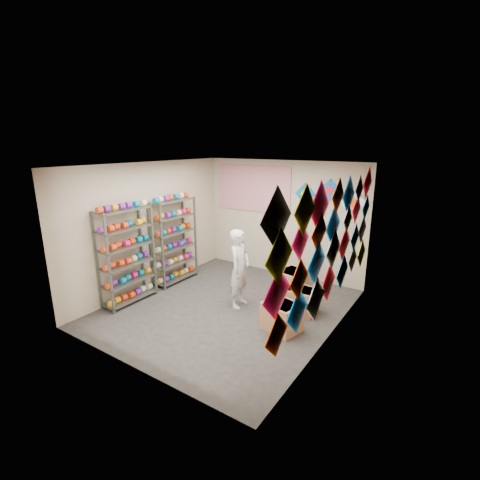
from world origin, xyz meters
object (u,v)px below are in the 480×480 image
Objects in this scene: carton_b at (301,300)px; shelf_rack_back at (174,241)px; shelf_rack_front at (127,256)px; carton_c at (292,282)px; carton_a at (282,317)px; shopkeeper at (240,269)px.

shelf_rack_back is at bearing -177.25° from carton_b.
shelf_rack_front is 3.39m from carton_c.
carton_a is at bearing 12.80° from shelf_rack_front.
carton_c reaches higher than carton_b.
shelf_rack_front is 1.30m from shelf_rack_back.
carton_b is at bearing 3.18° from shelf_rack_back.
carton_a is 1.00× the size of carton_c.
carton_c is at bearing 126.62° from carton_b.
shopkeeper is 2.70× the size of carton_b.
shopkeeper is (1.93, -0.24, -0.19)m from shelf_rack_back.
carton_c is (-0.50, 0.67, 0.02)m from carton_b.
shelf_rack_back is 3.13m from carton_b.
shelf_rack_back is at bearing -148.29° from carton_c.
shelf_rack_back is 2.76m from carton_c.
shopkeeper is at bearing -105.94° from carton_c.
shelf_rack_front reaches higher than carton_c.
carton_b is (3.04, 1.47, -0.72)m from shelf_rack_front.
shelf_rack_back is (0.00, 1.30, 0.00)m from shelf_rack_front.
shelf_rack_front is 3.19m from carton_a.
shopkeeper is 2.63× the size of carton_a.
shopkeeper reaches higher than carton_c.
carton_a is 0.78m from carton_b.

